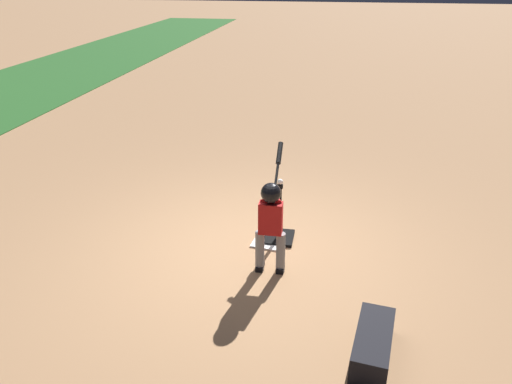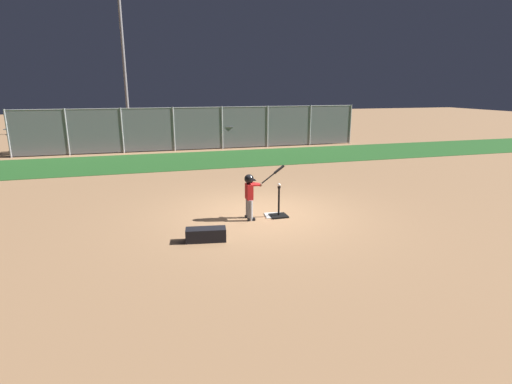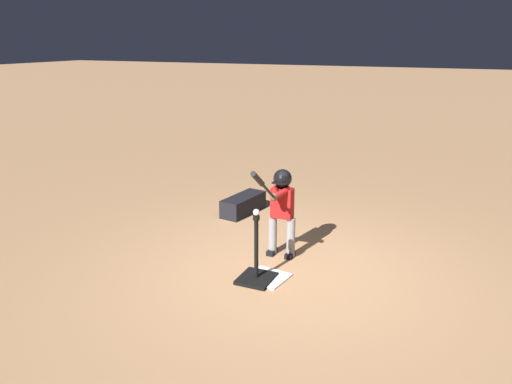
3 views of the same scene
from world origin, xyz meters
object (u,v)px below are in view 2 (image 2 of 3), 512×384
Objects in this scene: batter_child at (251,191)px; equipment_bag at (206,235)px; batting_tee at (279,212)px; bleachers_left_center at (305,130)px; bleachers_right_center at (49,139)px; baseball at (279,185)px; bleachers_far_left at (199,136)px.

equipment_bag is (-1.29, -1.13, -0.58)m from batter_child.
bleachers_left_center is at bearing 64.72° from batting_tee.
bleachers_left_center is 16.38m from equipment_bag.
batting_tee is 15.23m from bleachers_right_center.
baseball is 2.40m from equipment_bag.
batter_child is 0.34× the size of bleachers_far_left.
bleachers_right_center is at bearing 179.64° from bleachers_left_center.
baseball is 14.44m from bleachers_left_center.
batter_child reaches higher than bleachers_far_left.
batter_child is 14.76m from bleachers_left_center.
batting_tee is at bearing 37.87° from equipment_bag.
bleachers_left_center is at bearing 64.72° from baseball.
bleachers_far_left is at bearing 91.19° from equipment_bag.
equipment_bag is (-2.01, -1.12, -0.68)m from baseball.
equipment_bag is (-1.84, -13.98, -0.43)m from bleachers_far_left.
bleachers_far_left is 6.35m from bleachers_left_center.
bleachers_right_center reaches higher than batting_tee.
bleachers_left_center reaches higher than batting_tee.
bleachers_left_center is at bearing -0.36° from bleachers_right_center.
baseball is at bearing -90.00° from batting_tee.
baseball reaches higher than equipment_bag.
equipment_bag is at bearing -150.80° from baseball.
bleachers_right_center is 3.88× the size of equipment_bag.
baseball is 15.22m from bleachers_right_center.
bleachers_far_left is at bearing 90.78° from baseball.
batter_child reaches higher than equipment_bag.
batter_child is 17.77× the size of baseball.
bleachers_right_center reaches higher than bleachers_far_left.
batter_child is at bearing 179.24° from baseball.
bleachers_far_left is (7.49, -0.29, -0.06)m from bleachers_right_center.
batter_child is at bearing -117.83° from bleachers_left_center.
batter_child is 1.81m from equipment_bag.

